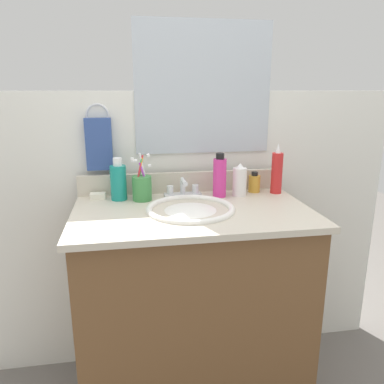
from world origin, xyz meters
TOP-DOWN VIEW (x-y plane):
  - vanity_cabinet at (0.00, 0.00)m, footprint 0.87×0.51m
  - countertop at (0.00, 0.00)m, footprint 0.91×0.55m
  - backsplash at (0.00, 0.26)m, footprint 0.91×0.02m
  - back_wall at (0.00, 0.33)m, footprint 2.01×0.04m
  - mirror_panel at (0.10, 0.30)m, footprint 0.60×0.01m
  - towel_ring at (-0.36, 0.30)m, footprint 0.10×0.01m
  - hand_towel at (-0.36, 0.29)m, footprint 0.11×0.04m
  - sink_basin at (-0.01, -0.01)m, footprint 0.34×0.34m
  - faucet at (-0.01, 0.19)m, footprint 0.16×0.10m
  - bottle_lotion_white at (0.23, 0.16)m, footprint 0.06×0.06m
  - bottle_soap_pink at (0.14, 0.16)m, footprint 0.06×0.06m
  - bottle_spray_red at (0.41, 0.18)m, footprint 0.05×0.05m
  - bottle_oil_amber at (0.32, 0.21)m, footprint 0.05×0.05m
  - bottle_mouthwash_teal at (-0.28, 0.19)m, footprint 0.07×0.07m
  - cup_green at (-0.19, 0.16)m, footprint 0.08×0.08m
  - soap_bar at (-0.37, 0.21)m, footprint 0.06×0.04m

SIDE VIEW (x-z plane):
  - vanity_cabinet at x=0.00m, z-range 0.00..0.84m
  - back_wall at x=0.00m, z-range 0.00..1.30m
  - sink_basin at x=-0.01m, z-range 0.77..0.89m
  - countertop at x=0.00m, z-range 0.84..0.86m
  - soap_bar at x=-0.37m, z-range 0.86..0.88m
  - faucet at x=-0.01m, z-range 0.85..0.93m
  - bottle_oil_amber at x=0.32m, z-range 0.85..0.95m
  - backsplash at x=0.00m, z-range 0.86..0.95m
  - cup_green at x=-0.19m, z-range 0.82..1.02m
  - bottle_lotion_white at x=0.23m, z-range 0.85..1.00m
  - bottle_mouthwash_teal at x=-0.28m, z-range 0.85..1.03m
  - bottle_soap_pink at x=0.14m, z-range 0.85..1.04m
  - bottle_spray_red at x=0.41m, z-range 0.84..1.07m
  - hand_towel at x=-0.36m, z-range 0.97..1.19m
  - towel_ring at x=-0.36m, z-range 1.15..1.25m
  - mirror_panel at x=0.10m, z-range 1.03..1.59m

